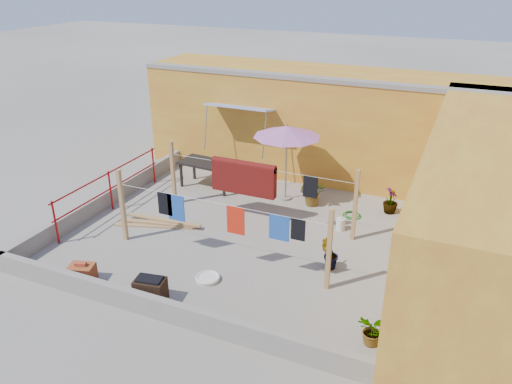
% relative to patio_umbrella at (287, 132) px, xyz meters
% --- Properties ---
extents(ground, '(80.00, 80.00, 0.00)m').
position_rel_patio_umbrella_xyz_m(ground, '(-0.21, -2.28, -1.98)').
color(ground, '#9E998E').
rests_on(ground, ground).
extents(wall_back, '(11.00, 3.27, 3.21)m').
position_rel_patio_umbrella_xyz_m(wall_back, '(0.28, 2.41, -0.37)').
color(wall_back, gold).
rests_on(wall_back, ground).
extents(wall_right, '(2.40, 9.00, 3.20)m').
position_rel_patio_umbrella_xyz_m(wall_right, '(4.99, -2.28, -0.38)').
color(wall_right, gold).
rests_on(wall_right, ground).
extents(parapet_front, '(8.30, 0.16, 0.44)m').
position_rel_patio_umbrella_xyz_m(parapet_front, '(-0.21, -5.86, -1.76)').
color(parapet_front, gray).
rests_on(parapet_front, ground).
extents(parapet_left, '(0.16, 7.30, 0.44)m').
position_rel_patio_umbrella_xyz_m(parapet_left, '(-4.29, -2.28, -1.76)').
color(parapet_left, gray).
rests_on(parapet_left, ground).
extents(red_railing, '(0.05, 4.20, 1.10)m').
position_rel_patio_umbrella_xyz_m(red_railing, '(-4.06, -2.48, -1.26)').
color(red_railing, maroon).
rests_on(red_railing, ground).
extents(clothesline_rig, '(5.09, 2.35, 1.80)m').
position_rel_patio_umbrella_xyz_m(clothesline_rig, '(-0.49, -1.77, -0.90)').
color(clothesline_rig, tan).
rests_on(clothesline_rig, ground).
extents(patio_umbrella, '(2.42, 2.42, 2.20)m').
position_rel_patio_umbrella_xyz_m(patio_umbrella, '(0.00, 0.00, 0.00)').
color(patio_umbrella, gray).
rests_on(patio_umbrella, ground).
extents(outdoor_table, '(1.74, 0.96, 0.79)m').
position_rel_patio_umbrella_xyz_m(outdoor_table, '(-2.39, -0.14, -1.26)').
color(outdoor_table, black).
rests_on(outdoor_table, ground).
extents(brick_stack, '(0.60, 0.51, 0.45)m').
position_rel_patio_umbrella_xyz_m(brick_stack, '(-2.46, -5.48, -1.78)').
color(brick_stack, '#AB4827').
rests_on(brick_stack, ground).
extents(lumber_pile, '(2.16, 0.80, 0.13)m').
position_rel_patio_umbrella_xyz_m(lumber_pile, '(-2.39, -2.77, -1.91)').
color(lumber_pile, tan).
rests_on(lumber_pile, ground).
extents(brazier, '(0.65, 0.49, 0.53)m').
position_rel_patio_umbrella_xyz_m(brazier, '(-0.75, -5.48, -1.72)').
color(brazier, black).
rests_on(brazier, ground).
extents(white_basin, '(0.52, 0.52, 0.09)m').
position_rel_patio_umbrella_xyz_m(white_basin, '(-0.08, -4.41, -1.93)').
color(white_basin, silver).
rests_on(white_basin, ground).
extents(water_jug_a, '(0.22, 0.22, 0.34)m').
position_rel_patio_umbrella_xyz_m(water_jug_a, '(3.49, -0.99, -1.83)').
color(water_jug_a, silver).
rests_on(water_jug_a, ground).
extents(water_jug_b, '(0.23, 0.23, 0.36)m').
position_rel_patio_umbrella_xyz_m(water_jug_b, '(1.90, -1.15, -1.82)').
color(water_jug_b, silver).
rests_on(water_jug_b, ground).
extents(green_hose, '(0.49, 0.49, 0.07)m').
position_rel_patio_umbrella_xyz_m(green_hose, '(1.99, -0.30, -1.94)').
color(green_hose, '#1B7B20').
rests_on(green_hose, ground).
extents(plant_back_a, '(0.78, 0.72, 0.74)m').
position_rel_patio_umbrella_xyz_m(plant_back_a, '(0.83, -0.06, -1.60)').
color(plant_back_a, '#205F1B').
rests_on(plant_back_a, ground).
extents(plant_back_b, '(0.44, 0.44, 0.69)m').
position_rel_patio_umbrella_xyz_m(plant_back_b, '(2.85, 0.31, -1.63)').
color(plant_back_b, '#205F1B').
rests_on(plant_back_b, ground).
extents(plant_right_a, '(0.56, 0.51, 0.88)m').
position_rel_patio_umbrella_xyz_m(plant_right_a, '(3.49, -1.07, -1.54)').
color(plant_right_a, '#205F1B').
rests_on(plant_right_a, ground).
extents(plant_right_b, '(0.50, 0.49, 0.71)m').
position_rel_patio_umbrella_xyz_m(plant_right_b, '(2.12, -2.96, -1.62)').
color(plant_right_b, '#205F1B').
rests_on(plant_right_b, ground).
extents(plant_right_c, '(0.68, 0.68, 0.57)m').
position_rel_patio_umbrella_xyz_m(plant_right_c, '(3.49, -4.99, -1.69)').
color(plant_right_c, '#205F1B').
rests_on(plant_right_c, ground).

